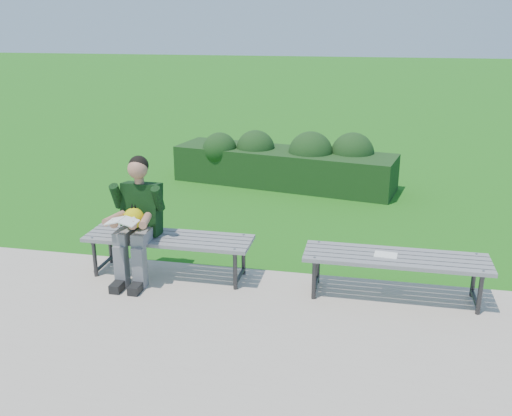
# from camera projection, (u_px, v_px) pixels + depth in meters

# --- Properties ---
(ground) EXTENTS (80.00, 80.00, 0.00)m
(ground) POSITION_uv_depth(u_px,v_px,m) (266.00, 272.00, 6.36)
(ground) COLOR #1F7C1A
(ground) RESTS_ON ground
(walkway) EXTENTS (30.00, 3.50, 0.02)m
(walkway) POSITION_uv_depth(u_px,v_px,m) (226.00, 357.00, 4.73)
(walkway) COLOR #AFAA92
(walkway) RESTS_ON ground
(hedge) EXTENTS (3.83, 1.61, 0.94)m
(hedge) POSITION_uv_depth(u_px,v_px,m) (288.00, 162.00, 9.60)
(hedge) COLOR #193E16
(hedge) RESTS_ON ground
(bench_left) EXTENTS (1.80, 0.50, 0.46)m
(bench_left) POSITION_uv_depth(u_px,v_px,m) (169.00, 241.00, 6.11)
(bench_left) COLOR gray
(bench_left) RESTS_ON walkway
(bench_right) EXTENTS (1.80, 0.50, 0.46)m
(bench_right) POSITION_uv_depth(u_px,v_px,m) (396.00, 261.00, 5.61)
(bench_right) COLOR gray
(bench_right) RESTS_ON walkway
(seated_boy) EXTENTS (0.56, 0.76, 1.31)m
(seated_boy) POSITION_uv_depth(u_px,v_px,m) (137.00, 216.00, 5.99)
(seated_boy) COLOR gray
(seated_boy) RESTS_ON walkway
(paper_sheet) EXTENTS (0.23, 0.18, 0.01)m
(paper_sheet) POSITION_uv_depth(u_px,v_px,m) (386.00, 255.00, 5.61)
(paper_sheet) COLOR white
(paper_sheet) RESTS_ON bench_right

